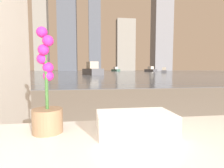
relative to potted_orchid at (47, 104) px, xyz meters
name	(u,v)px	position (x,y,z in m)	size (l,w,h in m)	color
potted_orchid	(47,104)	(0.00, 0.00, 0.00)	(0.12, 0.12, 0.41)	#8C6B4C
towel_stack	(135,123)	(0.34, -0.05, -0.07)	(0.29, 0.17, 0.08)	white
harbor_water	(88,72)	(0.54, 61.07, -0.63)	(180.00, 110.00, 0.01)	slate
harbor_boat_0	(164,71)	(19.24, 40.71, -0.16)	(2.64, 3.70, 1.32)	#4C4C51
harbor_boat_1	(116,70)	(13.06, 77.75, 0.08)	(3.43, 5.67, 2.01)	#335647
harbor_boat_3	(92,70)	(0.95, 25.44, 0.05)	(3.08, 5.43, 1.93)	#4C4C51
harbor_boat_4	(151,70)	(24.50, 64.19, 0.07)	(3.53, 5.61, 1.99)	#4C4C51
skyline_tower_0	(8,33)	(-48.08, 117.07, 22.83)	(7.68, 12.49, 46.94)	gray
skyline_tower_1	(40,11)	(-28.27, 117.07, 36.87)	(8.27, 6.10, 75.02)	gray
skyline_tower_2	(67,26)	(-12.06, 117.07, 27.84)	(11.54, 10.20, 56.95)	#4C515B
skyline_tower_3	(94,34)	(5.30, 117.07, 23.83)	(7.51, 12.86, 48.93)	#4C515B
skyline_tower_4	(125,45)	(26.27, 117.07, 16.50)	(12.36, 6.75, 34.28)	gray
skyline_tower_5	(162,19)	(51.91, 117.07, 35.35)	(12.48, 10.12, 71.97)	slate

